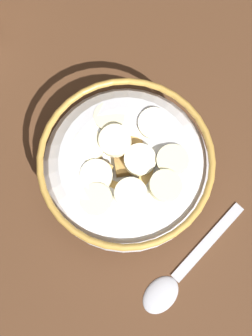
% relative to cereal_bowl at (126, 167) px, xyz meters
% --- Properties ---
extents(ground_plane, '(1.10, 1.10, 0.02)m').
position_rel_cereal_bowl_xyz_m(ground_plane, '(-0.00, -0.00, -0.04)').
color(ground_plane, '#472B19').
extents(cereal_bowl, '(0.15, 0.15, 0.07)m').
position_rel_cereal_bowl_xyz_m(cereal_bowl, '(0.00, 0.00, 0.00)').
color(cereal_bowl, silver).
rests_on(cereal_bowl, ground_plane).
extents(spoon, '(0.04, 0.13, 0.01)m').
position_rel_cereal_bowl_xyz_m(spoon, '(0.09, -0.05, -0.03)').
color(spoon, '#A5A5AD').
rests_on(spoon, ground_plane).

